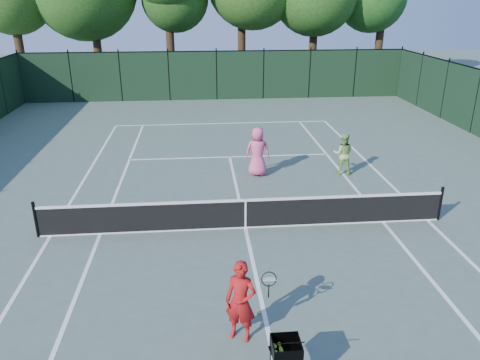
{
  "coord_description": "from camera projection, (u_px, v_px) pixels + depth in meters",
  "views": [
    {
      "loc": [
        -1.25,
        -12.0,
        6.27
      ],
      "look_at": [
        -0.06,
        1.0,
        1.1
      ],
      "focal_mm": 35.0,
      "sensor_mm": 36.0,
      "label": 1
    }
  ],
  "objects": [
    {
      "name": "player_green",
      "position": [
        343.0,
        154.0,
        17.38
      ],
      "size": [
        0.88,
        0.75,
        1.56
      ],
      "rotation": [
        0.0,
        0.0,
        2.91
      ],
      "color": "#97C060",
      "rests_on": "ground"
    },
    {
      "name": "sideline_singles_left",
      "position": [
        100.0,
        234.0,
        13.18
      ],
      "size": [
        0.1,
        23.77,
        0.01
      ],
      "primitive_type": "cube",
      "color": "white",
      "rests_on": "ground"
    },
    {
      "name": "sideline_doubles_left",
      "position": [
        50.0,
        236.0,
        13.06
      ],
      "size": [
        0.1,
        23.77,
        0.01
      ],
      "primitive_type": "cube",
      "color": "white",
      "rests_on": "ground"
    },
    {
      "name": "fence_far",
      "position": [
        217.0,
        76.0,
        29.64
      ],
      "size": [
        24.0,
        0.05,
        3.0
      ],
      "primitive_type": "cube",
      "color": "black",
      "rests_on": "ground"
    },
    {
      "name": "center_service_line",
      "position": [
        245.0,
        228.0,
        13.53
      ],
      "size": [
        0.1,
        12.8,
        0.01
      ],
      "primitive_type": "cube",
      "color": "white",
      "rests_on": "ground"
    },
    {
      "name": "ball_hopper",
      "position": [
        286.0,
        349.0,
        7.79
      ],
      "size": [
        0.55,
        0.55,
        0.94
      ],
      "rotation": [
        0.0,
        0.0,
        0.13
      ],
      "color": "black",
      "rests_on": "ground"
    },
    {
      "name": "loose_ball_midcourt",
      "position": [
        259.0,
        312.0,
        9.87
      ],
      "size": [
        0.07,
        0.07,
        0.07
      ],
      "primitive_type": "sphere",
      "color": "#CBF031",
      "rests_on": "ground"
    },
    {
      "name": "tennis_net",
      "position": [
        245.0,
        213.0,
        13.35
      ],
      "size": [
        11.69,
        0.09,
        1.06
      ],
      "color": "black",
      "rests_on": "ground"
    },
    {
      "name": "service_line_far",
      "position": [
        230.0,
        157.0,
        19.45
      ],
      "size": [
        8.23,
        0.1,
        0.01
      ],
      "primitive_type": "cube",
      "color": "white",
      "rests_on": "ground"
    },
    {
      "name": "sideline_doubles_right",
      "position": [
        427.0,
        220.0,
        13.99
      ],
      "size": [
        0.1,
        23.77,
        0.01
      ],
      "primitive_type": "cube",
      "color": "white",
      "rests_on": "ground"
    },
    {
      "name": "baseline_far",
      "position": [
        222.0,
        123.0,
        24.53
      ],
      "size": [
        10.97,
        0.1,
        0.01
      ],
      "primitive_type": "cube",
      "color": "white",
      "rests_on": "ground"
    },
    {
      "name": "sideline_singles_right",
      "position": [
        383.0,
        222.0,
        13.87
      ],
      "size": [
        0.1,
        23.77,
        0.01
      ],
      "primitive_type": "cube",
      "color": "white",
      "rests_on": "ground"
    },
    {
      "name": "coach",
      "position": [
        241.0,
        301.0,
        8.9
      ],
      "size": [
        1.07,
        0.62,
        1.68
      ],
      "rotation": [
        0.0,
        0.0,
        -0.42
      ],
      "color": "#AF1415",
      "rests_on": "ground"
    },
    {
      "name": "player_pink",
      "position": [
        258.0,
        152.0,
        17.17
      ],
      "size": [
        0.98,
        0.72,
        1.84
      ],
      "rotation": [
        0.0,
        0.0,
        2.98
      ],
      "color": "#ED5387",
      "rests_on": "ground"
    },
    {
      "name": "ground",
      "position": [
        245.0,
        228.0,
        13.53
      ],
      "size": [
        90.0,
        90.0,
        0.0
      ],
      "primitive_type": "plane",
      "color": "#4E5F55",
      "rests_on": "ground"
    }
  ]
}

